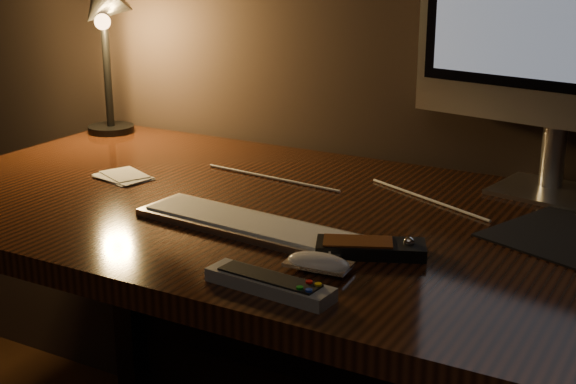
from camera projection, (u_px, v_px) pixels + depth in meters
The scene contains 9 objects.
desk at pixel (352, 274), 1.42m from camera, with size 1.60×0.75×0.75m.
monitor at pixel (564, 5), 1.35m from camera, with size 0.53×0.19×0.56m.
keyboard at pixel (248, 224), 1.27m from camera, with size 0.39×0.11×0.01m, color silver.
mouse at pixel (318, 265), 1.11m from camera, with size 0.09×0.05×0.02m, color white.
media_remote at pixel (371, 248), 1.16m from camera, with size 0.17×0.12×0.03m.
tv_remote at pixel (269, 284), 1.04m from camera, with size 0.18×0.06×0.02m.
papers at pixel (123, 176), 1.55m from camera, with size 0.11×0.07×0.01m, color white.
desk_lamp at pixel (103, 29), 1.80m from camera, with size 0.19×0.20×0.37m.
cable at pixel (344, 190), 1.46m from camera, with size 0.01×0.01×0.59m, color white.
Camera 1 is at (0.55, 0.73, 1.19)m, focal length 50.00 mm.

